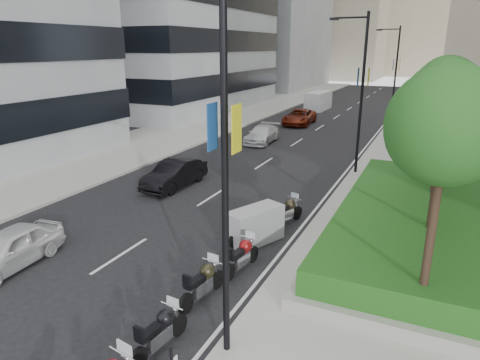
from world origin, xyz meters
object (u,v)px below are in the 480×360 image
Objects in this scene: lamp_post_1 at (360,87)px; car_b at (175,174)px; lamp_post_2 at (394,71)px; car_c at (262,134)px; motorcycle_4 at (242,255)px; motorcycle_6 at (287,211)px; motorcycle_2 at (160,331)px; car_d at (299,117)px; lamp_post_0 at (218,152)px; car_a at (9,249)px; motorcycle_5 at (255,226)px; delivery_van at (318,102)px; motorcycle_3 at (203,282)px.

car_b is (-8.22, -6.43, -4.35)m from lamp_post_1.
car_c is (-8.12, -12.21, -4.41)m from lamp_post_2.
motorcycle_6 reaches higher than motorcycle_4.
car_d reaches higher than motorcycle_2.
lamp_post_0 is 2.28× the size of car_a.
motorcycle_5 is 2.30m from motorcycle_6.
lamp_post_1 is at bearing -38.12° from car_c.
car_b is 12.22m from car_c.
motorcycle_6 is (0.24, 8.83, 0.02)m from motorcycle_2.
lamp_post_1 is 4.37× the size of motorcycle_2.
car_d is (0.30, 21.28, 0.01)m from car_b.
motorcycle_5 is at bearing -76.10° from delivery_van.
motorcycle_5 reaches higher than motorcycle_3.
car_a is at bearing 174.64° from lamp_post_0.
motorcycle_2 is 0.52× the size of car_a.
lamp_post_2 is 15.31m from car_c.
motorcycle_3 is 0.48× the size of car_c.
lamp_post_0 is at bearing -90.00° from lamp_post_2.
motorcycle_4 is at bearing -72.54° from car_c.
lamp_post_1 reaches higher than motorcycle_4.
car_d reaches higher than car_a.
lamp_post_0 reaches higher than delivery_van.
lamp_post_1 is at bearing 15.40° from motorcycle_5.
lamp_post_0 is at bearing -140.85° from motorcycle_5.
motorcycle_3 is 1.05× the size of motorcycle_6.
lamp_post_0 is at bearing -78.42° from car_d.
lamp_post_0 is 14.08m from car_b.
motorcycle_6 is 7.46m from car_b.
motorcycle_2 is 0.39× the size of car_d.
lamp_post_1 is at bearing -64.32° from car_d.
motorcycle_6 is 34.89m from delivery_van.
car_b is 21.28m from car_d.
motorcycle_6 is at bearing 97.83° from lamp_post_0.
motorcycle_4 is 0.41× the size of delivery_van.
motorcycle_3 is 0.42× the size of delivery_van.
lamp_post_0 is at bearing -60.62° from motorcycle_2.
motorcycle_2 is at bearing -94.47° from lamp_post_1.
motorcycle_5 is at bearing -93.24° from lamp_post_2.
motorcycle_5 is at bearing -71.51° from car_c.
lamp_post_1 reaches higher than motorcycle_5.
car_c is (-6.58, 20.97, 0.08)m from motorcycle_3.
motorcycle_3 is at bearing -50.31° from car_b.
car_d is 1.03× the size of delivery_van.
lamp_post_2 is at bearing 19.28° from car_d.
lamp_post_1 is at bearing 2.44° from motorcycle_4.
lamp_post_0 is 1.72× the size of car_d.
car_b is 31.71m from delivery_van.
lamp_post_0 is 4.37× the size of motorcycle_2.
motorcycle_2 is (-1.37, -17.58, -4.52)m from lamp_post_1.
car_b is 0.86× the size of delivery_van.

